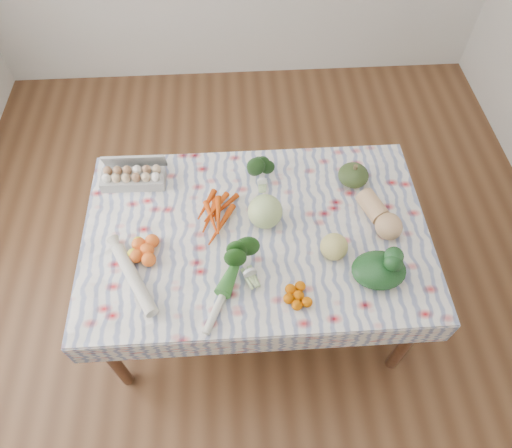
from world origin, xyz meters
The scene contains 16 objects.
ground centered at (0.00, 0.00, 0.00)m, with size 4.50×4.50×0.00m, color #54331C.
dining_table centered at (0.00, 0.00, 0.68)m, with size 1.60×1.00×0.75m.
tablecloth centered at (0.00, 0.00, 0.76)m, with size 1.66×1.06×0.01m, color white.
egg_carton centered at (-0.61, 0.33, 0.80)m, with size 0.32×0.13×0.09m, color #A3A39E.
carrot_bunch centered at (-0.20, 0.09, 0.78)m, with size 0.25×0.23×0.05m, color #C94109.
kale_bunch centered at (0.05, 0.32, 0.82)m, with size 0.14×0.12×0.12m, color #1A3A15.
kabocha_squash centered at (0.52, 0.28, 0.81)m, with size 0.16×0.16×0.10m, color #374C22.
cabbage centered at (0.05, 0.05, 0.84)m, with size 0.17×0.17×0.17m, color #B4CF7F.
butternut_squash centered at (0.60, 0.02, 0.83)m, with size 0.13×0.27×0.13m, color tan.
orange_cluster centered at (-0.51, -0.10, 0.80)m, with size 0.21×0.21×0.07m, color orange.
broccoli centered at (-0.06, -0.20, 0.82)m, with size 0.15×0.15×0.11m, color #1A4514.
mandarin_cluster centered at (0.16, -0.36, 0.79)m, with size 0.16×0.16×0.05m, color #D56100.
grapefruit centered at (0.35, -0.15, 0.83)m, with size 0.13×0.13×0.13m, color #CAC066.
spinach_bag centered at (0.52, -0.28, 0.82)m, with size 0.24×0.19×0.11m, color #143818.
daikon centered at (-0.55, -0.24, 0.79)m, with size 0.06×0.06×0.40m, color beige.
leek centered at (-0.17, -0.35, 0.78)m, with size 0.04×0.04×0.34m, color silver.
Camera 1 is at (-0.08, -1.22, 2.58)m, focal length 32.00 mm.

